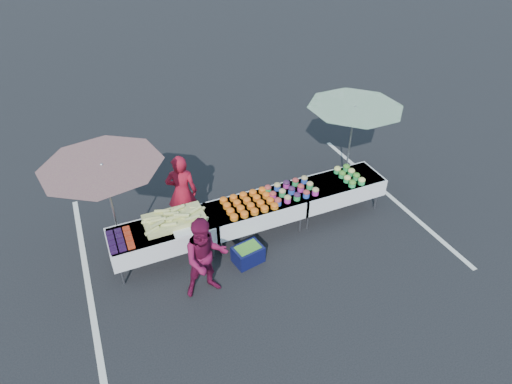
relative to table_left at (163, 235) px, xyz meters
name	(u,v)px	position (x,y,z in m)	size (l,w,h in m)	color
ground	(256,233)	(1.80, 0.00, -0.58)	(80.00, 80.00, 0.00)	black
stripe_left	(88,282)	(-1.40, 0.00, -0.58)	(0.10, 5.00, 0.00)	silver
stripe_right	(387,194)	(5.00, 0.00, -0.58)	(0.10, 5.00, 0.00)	silver
table_left	(163,235)	(0.00, 0.00, 0.00)	(1.86, 0.81, 0.75)	white
table_center	(256,210)	(1.80, 0.00, 0.00)	(1.86, 0.81, 0.75)	white
table_right	(337,187)	(3.60, 0.00, 0.00)	(1.86, 0.81, 0.75)	white
berry_punnets	(120,240)	(-0.71, -0.06, 0.21)	(0.40, 0.54, 0.08)	black
corn_pile	(174,219)	(0.25, 0.04, 0.26)	(1.16, 0.57, 0.26)	#BDC866
plastic_bags	(183,233)	(0.30, -0.30, 0.19)	(0.30, 0.25, 0.05)	white
carrot_bowls	(249,203)	(1.65, -0.01, 0.22)	(0.95, 0.69, 0.11)	orange
potato_cups	(292,190)	(2.55, 0.00, 0.25)	(0.94, 0.58, 0.16)	blue
bean_baskets	(349,175)	(3.86, -0.01, 0.24)	(0.36, 0.68, 0.15)	green
vendor	(182,192)	(0.60, 0.80, 0.22)	(0.59, 0.39, 1.62)	maroon
customer	(206,258)	(0.47, -1.01, 0.18)	(0.74, 0.58, 1.52)	maroon
umbrella_left	(104,174)	(-0.70, 0.40, 1.25)	(2.32, 2.32, 2.03)	black
umbrella_right	(354,114)	(4.25, 0.63, 1.23)	(2.54, 2.54, 2.00)	black
storage_bin	(248,254)	(1.35, -0.65, -0.41)	(0.58, 0.46, 0.34)	#0C103D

